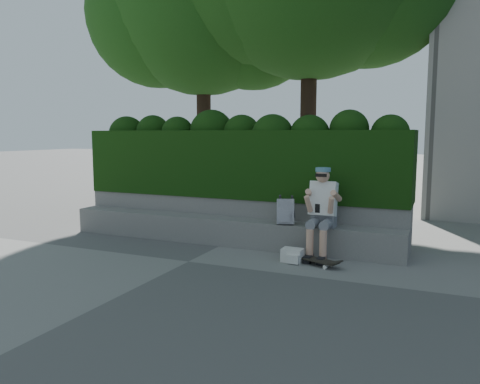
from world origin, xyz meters
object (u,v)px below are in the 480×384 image
at_px(backpack_plaid, 285,212).
at_px(backpack_ground, 292,255).
at_px(skateboard, 312,259).
at_px(person, 322,209).

height_order(backpack_plaid, backpack_ground, backpack_plaid).
xyz_separation_m(skateboard, backpack_ground, (-0.30, 0.01, 0.03)).
relative_size(person, backpack_ground, 4.50).
distance_m(person, backpack_ground, 0.86).
bearing_deg(skateboard, backpack_plaid, 159.24).
xyz_separation_m(person, backpack_plaid, (-0.61, 0.08, -0.10)).
xyz_separation_m(person, skateboard, (-0.02, -0.46, -0.68)).
bearing_deg(backpack_ground, backpack_plaid, 120.45).
height_order(person, backpack_ground, person).
bearing_deg(backpack_plaid, skateboard, -62.64).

